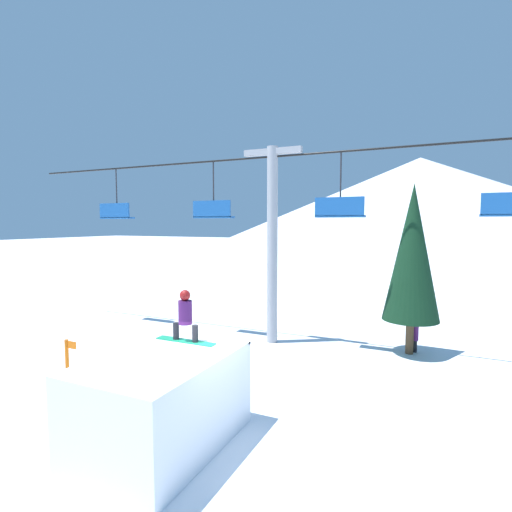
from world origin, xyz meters
name	(u,v)px	position (x,y,z in m)	size (l,w,h in m)	color
ground_plane	(213,443)	(0.00, 0.00, 0.00)	(220.00, 220.00, 0.00)	white
mountain_ridge	(419,202)	(0.00, 81.61, 9.05)	(86.90, 86.90, 18.11)	silver
snow_ramp	(162,401)	(-0.94, -0.53, 0.99)	(2.50, 3.61, 1.98)	white
snowboarder	(185,316)	(-1.09, 0.58, 2.61)	(1.58, 0.33, 1.26)	#1E9E6B
chairlift	(272,225)	(-1.72, 7.45, 4.77)	(25.46, 0.44, 7.83)	#9E9EA3
pine_tree_near	(412,253)	(3.46, 8.29, 3.75)	(2.02, 2.02, 6.26)	#4C3823
trail_marker	(68,369)	(-4.59, 0.11, 0.92)	(0.41, 0.10, 1.72)	orange
distant_skier	(415,335)	(3.64, 8.56, 0.67)	(0.24, 0.24, 1.23)	black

